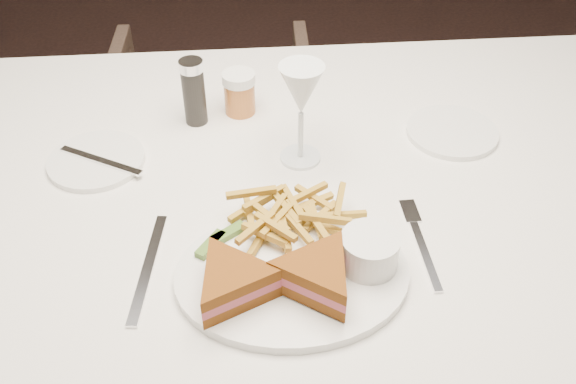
% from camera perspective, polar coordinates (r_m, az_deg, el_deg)
% --- Properties ---
extents(table, '(1.53, 1.09, 0.75)m').
position_cam_1_polar(table, '(1.29, -0.39, -12.99)').
color(table, white).
rests_on(table, ground).
extents(chair_far, '(0.64, 0.61, 0.60)m').
position_cam_1_polar(chair_far, '(1.92, -6.64, 5.04)').
color(chair_far, '#46342B').
rests_on(chair_far, ground).
extents(table_setting, '(0.77, 0.61, 0.18)m').
position_cam_1_polar(table_setting, '(0.93, -0.20, -1.47)').
color(table_setting, white).
rests_on(table_setting, table).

